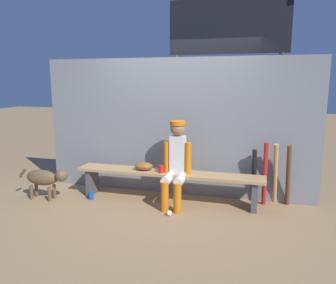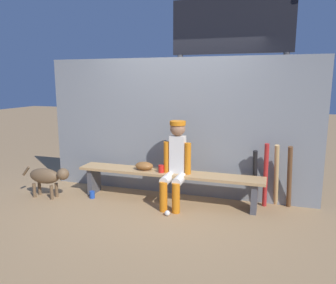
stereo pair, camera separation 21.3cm
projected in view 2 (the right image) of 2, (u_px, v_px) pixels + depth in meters
ground_plane at (168, 201)px, 4.93m from camera, size 30.00×30.00×0.00m
chainlink_fence at (176, 128)px, 5.09m from camera, size 4.30×0.03×2.14m
dugout_bench at (168, 178)px, 4.86m from camera, size 2.81×0.36×0.46m
player_seated at (175, 161)px, 4.66m from camera, size 0.41×0.55×1.23m
baseball_glove at (144, 166)px, 4.95m from camera, size 0.28×0.20×0.12m
bat_aluminum_black at (255, 177)px, 4.75m from camera, size 0.09×0.22×0.82m
bat_aluminum_red at (266, 175)px, 4.62m from camera, size 0.07×0.15×0.94m
bat_wood_tan at (276, 175)px, 4.64m from camera, size 0.10×0.29×0.93m
bat_wood_dark at (289, 177)px, 4.56m from camera, size 0.11×0.27×0.92m
baseball at (167, 213)px, 4.39m from camera, size 0.07×0.07×0.07m
cup_on_ground at (92, 195)px, 5.05m from camera, size 0.08×0.08×0.11m
cup_on_bench at (161, 169)px, 4.80m from camera, size 0.08×0.08×0.11m
scoreboard at (235, 45)px, 5.47m from camera, size 2.29×0.27×3.39m
dog at (48, 176)px, 5.03m from camera, size 0.84×0.20×0.49m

